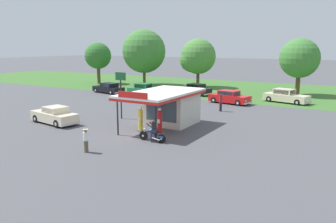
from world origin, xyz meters
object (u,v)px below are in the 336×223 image
Objects in this scene: parked_car_back_row_left at (194,90)px; roadside_pole_sign at (121,87)px; parked_car_back_row_right at (229,97)px; parked_car_second_row_spare at (286,96)px; bystander_leaning_by_kiosk at (221,102)px; bystander_admiring_sedan at (86,140)px; gas_pump_nearside at (141,120)px; gas_pump_offside at (160,122)px; parked_car_back_row_far_right at (145,90)px; parked_car_back_row_far_left at (108,88)px; motorcycle_with_rider at (153,133)px; featured_classic_sedan at (55,116)px.

roadside_pole_sign is at bearing -86.81° from parked_car_back_row_left.
roadside_pole_sign is (-5.67, -12.82, 2.22)m from parked_car_back_row_right.
parked_car_second_row_spare reaches higher than parked_car_back_row_right.
bystander_leaning_by_kiosk is at bearing -51.40° from parked_car_back_row_left.
parked_car_back_row_right is 2.87× the size of bystander_leaning_by_kiosk.
bystander_admiring_sedan is (-1.45, -21.89, 0.10)m from parked_car_back_row_right.
bystander_leaning_by_kiosk is at bearing -79.99° from parked_car_back_row_right.
gas_pump_nearside is 0.96× the size of gas_pump_offside.
parked_car_second_row_spare is at bearing -2.74° from parked_car_back_row_left.
parked_car_back_row_far_right is 14.56m from roadside_pole_sign.
parked_car_back_row_left reaches higher than parked_car_back_row_right.
parked_car_back_row_far_left is 1.26× the size of roadside_pole_sign.
parked_car_back_row_right is (6.63, -4.39, 0.01)m from parked_car_back_row_left.
parked_car_back_row_left is 1.08× the size of parked_car_back_row_right.
featured_classic_sedan is (-10.30, 0.58, 0.02)m from motorcycle_with_rider.
parked_car_second_row_spare reaches higher than bystander_admiring_sedan.
gas_pump_nearside is 20.80m from parked_car_second_row_spare.
parked_car_second_row_spare is 26.62m from bystander_admiring_sedan.
gas_pump_nearside is 15.84m from parked_car_back_row_right.
gas_pump_nearside is 11.01m from bystander_leaning_by_kiosk.
parked_car_back_row_far_right is (-10.20, 16.00, -0.16)m from gas_pump_nearside.
bystander_leaning_by_kiosk reaches higher than parked_car_back_row_left.
gas_pump_offside is 1.15× the size of bystander_leaning_by_kiosk.
roadside_pole_sign reaches higher than bystander_admiring_sedan.
parked_car_back_row_far_right is at bearing 97.56° from featured_classic_sedan.
gas_pump_offside reaches higher than parked_car_back_row_far_left.
roadside_pole_sign reaches higher than gas_pump_nearside.
gas_pump_nearside reaches higher than parked_car_back_row_far_left.
bystander_admiring_sedan reaches higher than parked_car_back_row_far_left.
gas_pump_offside is at bearing -93.59° from bystander_leaning_by_kiosk.
motorcycle_with_rider is at bearing -71.78° from gas_pump_offside.
parked_car_back_row_left is at bearing 39.15° from parked_car_back_row_far_right.
featured_classic_sedan is at bearing -97.34° from parked_car_back_row_left.
roadside_pole_sign is at bearing -130.06° from bystander_leaning_by_kiosk.
roadside_pole_sign reaches higher than gas_pump_offside.
featured_classic_sedan is 18.96m from parked_car_back_row_far_left.
parked_car_back_row_left is 17.38m from roadside_pole_sign.
roadside_pole_sign is (-6.55, -7.80, 1.96)m from bystander_leaning_by_kiosk.
parked_car_back_row_right is at bearing 0.59° from parked_car_back_row_far_left.
gas_pump_offside is 15.77m from parked_car_back_row_right.
motorcycle_with_rider is 12.80m from bystander_leaning_by_kiosk.
parked_car_back_row_left is at bearing 22.46° from parked_car_back_row_far_left.
bystander_admiring_sedan is 17.03m from bystander_leaning_by_kiosk.
parked_car_second_row_spare is at bearing 54.68° from featured_classic_sedan.
parked_car_back_row_far_left is at bearing 136.00° from gas_pump_nearside.
bystander_leaning_by_kiosk is (18.56, -4.84, 0.29)m from parked_car_back_row_far_left.
parked_car_back_row_right is at bearing -33.50° from parked_car_back_row_left.
gas_pump_nearside is at bearing -109.78° from parked_car_second_row_spare.
motorcycle_with_rider is at bearing -3.22° from featured_classic_sedan.
gas_pump_offside is at bearing -105.12° from parked_car_second_row_spare.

